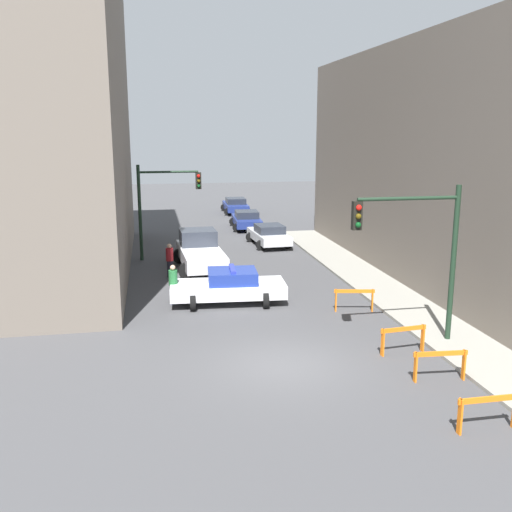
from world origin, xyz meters
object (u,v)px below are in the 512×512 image
Objects in this scene: police_car at (229,286)px; pedestrian_crossing at (173,284)px; pedestrian_corner at (170,260)px; traffic_light_far at (160,198)px; white_truck at (200,251)px; barrier_mid at (440,361)px; parked_car_near at (269,235)px; parked_car_mid at (247,219)px; barrier_front at (488,407)px; traffic_light_near at (422,241)px; barrier_corner at (354,296)px; parked_car_far at (236,205)px; barrier_back at (403,335)px.

pedestrian_crossing reaches higher than police_car.
pedestrian_crossing is at bearing -156.64° from pedestrian_corner.
police_car is (2.53, -8.72, -2.67)m from traffic_light_far.
traffic_light_far is at bearing 124.63° from white_truck.
traffic_light_far reaches higher than barrier_mid.
barrier_mid is (0.81, -19.91, -0.06)m from parked_car_near.
police_car is at bearing -98.94° from parked_car_mid.
barrier_front is at bearing -133.09° from pedestrian_corner.
barrier_front is (-0.87, -5.57, -2.91)m from traffic_light_near.
parked_car_near is 13.41m from barrier_corner.
pedestrian_corner reaches higher than barrier_mid.
barrier_mid and barrier_corner have the same top height.
parked_car_mid is (-1.77, 23.33, -2.86)m from traffic_light_near.
barrier_mid is (0.26, 2.79, 0.00)m from barrier_front.
parked_car_far is 26.03m from pedestrian_crossing.
barrier_front is at bearing -91.13° from barrier_back.
barrier_corner is at bearing 91.64° from barrier_mid.
traffic_light_far reaches higher than white_truck.
traffic_light_far is 3.29× the size of barrier_corner.
pedestrian_corner is 1.04× the size of barrier_front.
traffic_light_near is 0.95× the size of white_truck.
police_car reaches higher than barrier_corner.
parked_car_mid is (6.26, 8.88, -2.72)m from traffic_light_far.
parked_car_near is at bearing -66.34° from pedestrian_crossing.
parked_car_far is 2.61× the size of pedestrian_crossing.
barrier_corner is (6.97, -2.27, -0.24)m from pedestrian_crossing.
barrier_mid is at bearing -177.47° from pedestrian_crossing.
pedestrian_corner is (-6.32, -6.66, 0.19)m from parked_car_near.
pedestrian_corner is at bearing -85.81° from traffic_light_far.
police_car reaches higher than barrier_front.
barrier_back is (5.36, -12.61, -0.29)m from white_truck.
barrier_front is at bearing -153.77° from police_car.
parked_car_mid reaches higher than barrier_corner.
pedestrian_corner reaches higher than police_car.
traffic_light_far is 1.20× the size of parked_car_far.
police_car reaches higher than parked_car_far.
pedestrian_corner reaches higher than parked_car_near.
traffic_light_far is at bearing -122.16° from parked_car_mid.
barrier_front is 9.30m from barrier_corner.
traffic_light_near is 1.20× the size of parked_car_far.
white_truck is 2.17m from pedestrian_corner.
parked_car_far is 34.02m from barrier_mid.
parked_car_far is (0.39, 7.91, 0.00)m from parked_car_mid.
parked_car_near is 19.93m from barrier_mid.
barrier_corner is at bearing -144.68° from pedestrian_crossing.
parked_car_near is at bearing -89.03° from parked_car_far.
barrier_front is 1.00× the size of barrier_back.
parked_car_far is at bearing -50.85° from pedestrian_crossing.
traffic_light_near is at bearing 77.53° from barrier_mid.
police_car is at bearing -73.82° from traffic_light_far.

